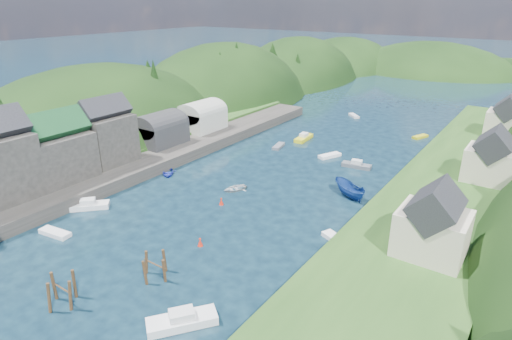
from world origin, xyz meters
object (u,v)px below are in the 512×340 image
Objects in this scene: piling_cluster_near at (62,293)px; channel_buoy_far at (221,202)px; piling_cluster_far at (155,268)px; channel_buoy_near at (200,242)px.

piling_cluster_near is 3.55× the size of channel_buoy_far.
piling_cluster_far is 3.13× the size of channel_buoy_near.
piling_cluster_near is 9.25m from piling_cluster_far.
piling_cluster_near is at bearing -116.64° from piling_cluster_far.
piling_cluster_far reaches higher than channel_buoy_near.
piling_cluster_near is 16.28m from channel_buoy_near.
piling_cluster_near is 3.55× the size of channel_buoy_near.
piling_cluster_far reaches higher than channel_buoy_far.
channel_buoy_near is 1.00× the size of channel_buoy_far.
channel_buoy_near is (-0.36, 7.55, -0.67)m from piling_cluster_far.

